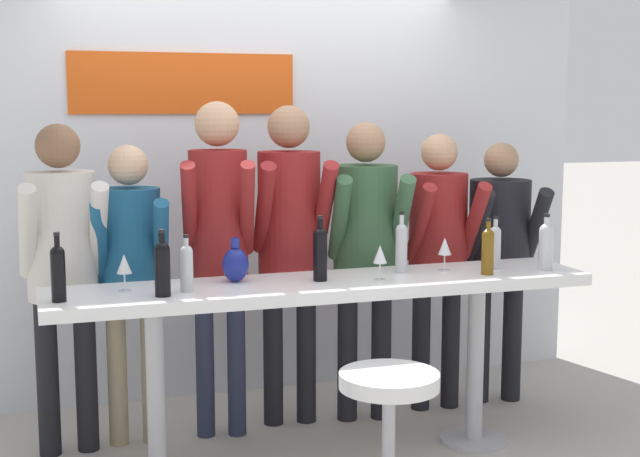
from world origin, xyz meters
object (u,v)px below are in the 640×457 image
person_center_left (219,227)px  wine_bottle_4 (187,266)px  person_center (289,228)px  wine_bottle_1 (495,245)px  wine_bottle_5 (162,266)px  wine_glass_0 (124,265)px  tasting_table (325,308)px  wine_glass_1 (445,247)px  decorative_vase (235,264)px  person_far_left (62,252)px  wine_bottle_2 (58,270)px  bar_stool (389,418)px  person_right (438,240)px  person_left (131,260)px  person_center_right (365,238)px  wine_bottle_7 (401,245)px  wine_bottle_0 (546,244)px  wine_glass_2 (380,255)px  wine_bottle_6 (488,249)px  wine_bottle_3 (320,251)px  person_far_right (499,244)px

person_center_left → wine_bottle_4: bearing=-104.1°
person_center → wine_bottle_1: size_ratio=6.38×
wine_bottle_5 → wine_glass_0: wine_bottle_5 is taller
tasting_table → wine_glass_1: bearing=4.0°
person_center → decorative_vase: size_ratio=8.20×
person_far_left → tasting_table: bearing=-24.9°
tasting_table → wine_glass_1: (0.68, 0.05, 0.27)m
decorative_vase → person_center_left: bearing=89.6°
wine_bottle_2 → wine_glass_0: bearing=22.9°
bar_stool → person_far_left: (-1.33, 1.12, 0.64)m
wine_bottle_5 → person_right: bearing=21.7°
person_far_left → person_left: bearing=2.8°
wine_bottle_2 → wine_glass_0: (0.30, 0.13, -0.02)m
person_left → wine_bottle_1: bearing=-10.6°
person_center_right → person_right: bearing=15.5°
person_center → wine_glass_0: size_ratio=10.19×
wine_bottle_4 → wine_bottle_7: wine_bottle_7 is taller
wine_bottle_5 → wine_bottle_7: (1.26, 0.19, 0.00)m
wine_bottle_0 → wine_bottle_2: (-2.47, 0.00, 0.00)m
wine_bottle_1 → wine_bottle_4: bearing=-177.6°
person_center_left → decorative_vase: (-0.00, -0.41, -0.13)m
wine_glass_2 → person_left: bearing=151.2°
person_left → person_center: bearing=7.9°
bar_stool → person_center_right: (0.31, 1.11, 0.64)m
person_far_left → wine_glass_2: person_far_left is taller
wine_bottle_2 → wine_bottle_6: 2.12m
tasting_table → person_right: (0.89, 0.56, 0.22)m
wine_bottle_5 → tasting_table: bearing=8.2°
wine_bottle_1 → wine_bottle_2: bearing=-177.3°
person_left → wine_glass_2: (1.15, -0.63, 0.07)m
person_center_left → wine_bottle_2: 1.04m
person_center_left → wine_bottle_0: (1.62, -0.61, -0.08)m
wine_bottle_3 → wine_bottle_4: size_ratio=1.21×
wine_bottle_0 → wine_bottle_7: (-0.75, 0.17, 0.01)m
wine_bottle_3 → decorative_vase: bearing=165.6°
person_center_right → wine_glass_2: person_center_right is taller
person_far_left → wine_bottle_0: bearing=-16.2°
person_left → wine_bottle_0: 2.18m
person_left → wine_bottle_0: bearing=-11.6°
tasting_table → bar_stool: 0.71m
person_center → wine_bottle_6: person_center is taller
person_far_right → person_far_left: bearing=-168.3°
wine_bottle_7 → wine_glass_0: bearing=-178.6°
person_center → person_center_right: 0.44m
wine_glass_0 → tasting_table: bearing=-2.2°
person_center_left → wine_bottle_0: size_ratio=6.12×
person_right → wine_bottle_6: person_right is taller
wine_bottle_3 → wine_bottle_7: size_ratio=1.02×
person_center_right → wine_bottle_1: person_center_right is taller
person_left → wine_glass_0: bearing=-93.9°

